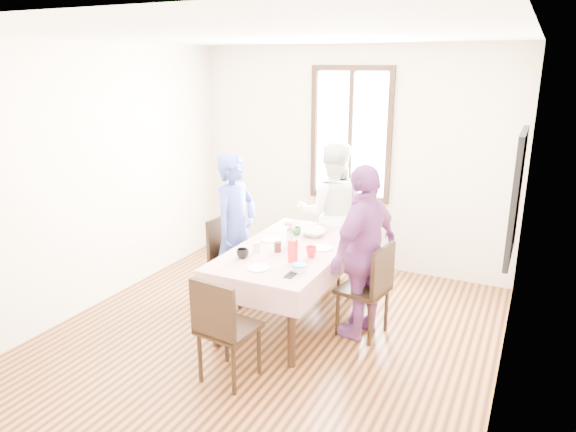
% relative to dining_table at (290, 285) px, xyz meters
% --- Properties ---
extents(ground, '(4.50, 4.50, 0.00)m').
position_rel_dining_table_xyz_m(ground, '(-0.02, -0.49, -0.38)').
color(ground, black).
rests_on(ground, ground).
extents(back_wall, '(4.00, 0.00, 4.00)m').
position_rel_dining_table_xyz_m(back_wall, '(-0.02, 1.76, 0.98)').
color(back_wall, beige).
rests_on(back_wall, ground).
extents(right_wall, '(0.00, 4.50, 4.50)m').
position_rel_dining_table_xyz_m(right_wall, '(1.98, -0.49, 0.98)').
color(right_wall, beige).
rests_on(right_wall, ground).
extents(window_frame, '(1.02, 0.06, 1.62)m').
position_rel_dining_table_xyz_m(window_frame, '(-0.02, 1.74, 1.27)').
color(window_frame, black).
rests_on(window_frame, back_wall).
extents(window_pane, '(0.90, 0.02, 1.50)m').
position_rel_dining_table_xyz_m(window_pane, '(-0.02, 1.75, 1.27)').
color(window_pane, white).
rests_on(window_pane, back_wall).
extents(art_poster, '(0.04, 0.76, 0.96)m').
position_rel_dining_table_xyz_m(art_poster, '(1.96, -0.19, 1.18)').
color(art_poster, red).
rests_on(art_poster, right_wall).
extents(dining_table, '(0.88, 1.65, 0.75)m').
position_rel_dining_table_xyz_m(dining_table, '(0.00, 0.00, 0.00)').
color(dining_table, black).
rests_on(dining_table, ground).
extents(tablecloth, '(1.00, 1.77, 0.01)m').
position_rel_dining_table_xyz_m(tablecloth, '(0.00, 0.00, 0.38)').
color(tablecloth, '#5C0711').
rests_on(tablecloth, dining_table).
extents(chair_left, '(0.45, 0.45, 0.91)m').
position_rel_dining_table_xyz_m(chair_left, '(-0.73, 0.15, 0.08)').
color(chair_left, black).
rests_on(chair_left, ground).
extents(chair_right, '(0.48, 0.48, 0.91)m').
position_rel_dining_table_xyz_m(chair_right, '(0.73, 0.05, 0.08)').
color(chair_right, black).
rests_on(chair_right, ground).
extents(chair_far, '(0.44, 0.44, 0.91)m').
position_rel_dining_table_xyz_m(chair_far, '(0.00, 1.13, 0.08)').
color(chair_far, black).
rests_on(chair_far, ground).
extents(chair_near, '(0.46, 0.46, 0.91)m').
position_rel_dining_table_xyz_m(chair_near, '(0.00, -1.13, 0.08)').
color(chair_near, black).
rests_on(chair_near, ground).
extents(person_left, '(0.46, 0.63, 1.61)m').
position_rel_dining_table_xyz_m(person_left, '(-0.71, 0.15, 0.43)').
color(person_left, '#364997').
rests_on(person_left, ground).
extents(person_far, '(0.99, 0.90, 1.66)m').
position_rel_dining_table_xyz_m(person_far, '(0.00, 1.11, 0.45)').
color(person_far, white).
rests_on(person_far, ground).
extents(person_right, '(0.63, 1.03, 1.64)m').
position_rel_dining_table_xyz_m(person_right, '(0.71, 0.05, 0.45)').
color(person_right, '#763779').
rests_on(person_right, ground).
extents(mug_black, '(0.13, 0.13, 0.09)m').
position_rel_dining_table_xyz_m(mug_black, '(-0.28, -0.43, 0.43)').
color(mug_black, black).
rests_on(mug_black, tablecloth).
extents(mug_flag, '(0.15, 0.15, 0.10)m').
position_rel_dining_table_xyz_m(mug_flag, '(0.28, -0.14, 0.44)').
color(mug_flag, red).
rests_on(mug_flag, tablecloth).
extents(mug_green, '(0.12, 0.12, 0.08)m').
position_rel_dining_table_xyz_m(mug_green, '(-0.12, 0.40, 0.43)').
color(mug_green, '#0C7226').
rests_on(mug_green, tablecloth).
extents(serving_bowl, '(0.24, 0.24, 0.06)m').
position_rel_dining_table_xyz_m(serving_bowl, '(0.06, 0.45, 0.42)').
color(serving_bowl, white).
rests_on(serving_bowl, tablecloth).
extents(juice_carton, '(0.07, 0.07, 0.21)m').
position_rel_dining_table_xyz_m(juice_carton, '(0.18, -0.32, 0.49)').
color(juice_carton, red).
rests_on(juice_carton, tablecloth).
extents(butter_tub, '(0.11, 0.11, 0.06)m').
position_rel_dining_table_xyz_m(butter_tub, '(0.32, -0.50, 0.41)').
color(butter_tub, white).
rests_on(butter_tub, tablecloth).
extents(jam_jar, '(0.07, 0.07, 0.10)m').
position_rel_dining_table_xyz_m(jam_jar, '(-0.06, -0.14, 0.44)').
color(jam_jar, black).
rests_on(jam_jar, tablecloth).
extents(drinking_glass, '(0.07, 0.07, 0.10)m').
position_rel_dining_table_xyz_m(drinking_glass, '(-0.24, -0.24, 0.44)').
color(drinking_glass, silver).
rests_on(drinking_glass, tablecloth).
extents(smartphone, '(0.07, 0.15, 0.01)m').
position_rel_dining_table_xyz_m(smartphone, '(0.30, -0.60, 0.39)').
color(smartphone, black).
rests_on(smartphone, tablecloth).
extents(flower_vase, '(0.07, 0.07, 0.13)m').
position_rel_dining_table_xyz_m(flower_vase, '(-0.02, 0.03, 0.45)').
color(flower_vase, silver).
rests_on(flower_vase, tablecloth).
extents(plate_left, '(0.20, 0.20, 0.01)m').
position_rel_dining_table_xyz_m(plate_left, '(-0.27, 0.12, 0.39)').
color(plate_left, white).
rests_on(plate_left, tablecloth).
extents(plate_right, '(0.20, 0.20, 0.01)m').
position_rel_dining_table_xyz_m(plate_right, '(0.29, 0.12, 0.39)').
color(plate_right, white).
rests_on(plate_right, tablecloth).
extents(plate_far, '(0.20, 0.20, 0.01)m').
position_rel_dining_table_xyz_m(plate_far, '(0.01, 0.62, 0.39)').
color(plate_far, white).
rests_on(plate_far, tablecloth).
extents(plate_near, '(0.20, 0.20, 0.01)m').
position_rel_dining_table_xyz_m(plate_near, '(-0.02, -0.59, 0.39)').
color(plate_near, white).
rests_on(plate_near, tablecloth).
extents(butter_lid, '(0.12, 0.12, 0.01)m').
position_rel_dining_table_xyz_m(butter_lid, '(0.32, -0.50, 0.45)').
color(butter_lid, blue).
rests_on(butter_lid, butter_tub).
extents(flower_bunch, '(0.09, 0.09, 0.10)m').
position_rel_dining_table_xyz_m(flower_bunch, '(-0.02, 0.03, 0.57)').
color(flower_bunch, yellow).
rests_on(flower_bunch, flower_vase).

